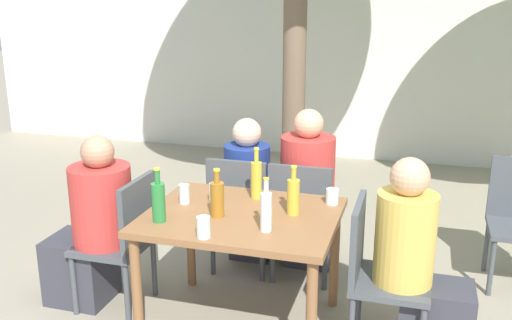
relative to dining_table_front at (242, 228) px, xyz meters
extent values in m
cube|color=silver|center=(0.00, 4.09, 0.74)|extent=(10.00, 0.08, 2.80)
cylinder|color=brown|center=(-0.13, 1.96, 0.63)|extent=(0.21, 0.21, 2.58)
cube|color=brown|center=(0.00, 0.00, 0.07)|extent=(1.14, 0.92, 0.04)
cylinder|color=brown|center=(-0.51, -0.40, -0.30)|extent=(0.06, 0.06, 0.71)
cylinder|color=brown|center=(0.51, -0.40, -0.30)|extent=(0.06, 0.06, 0.71)
cylinder|color=brown|center=(-0.51, 0.40, -0.30)|extent=(0.06, 0.06, 0.71)
cylinder|color=brown|center=(0.51, 0.40, -0.30)|extent=(0.06, 0.06, 0.71)
cube|color=#474C51|center=(-0.89, 0.00, -0.23)|extent=(0.44, 0.44, 0.04)
cube|color=#474C51|center=(-0.69, 0.00, 0.02)|extent=(0.04, 0.44, 0.45)
cylinder|color=#474C51|center=(-1.08, 0.19, -0.45)|extent=(0.04, 0.04, 0.41)
cylinder|color=#474C51|center=(-1.08, -0.19, -0.45)|extent=(0.04, 0.04, 0.41)
cylinder|color=#474C51|center=(-0.70, 0.19, -0.45)|extent=(0.04, 0.04, 0.41)
cylinder|color=#474C51|center=(-0.70, -0.19, -0.45)|extent=(0.04, 0.04, 0.41)
cube|color=#474C51|center=(0.89, 0.00, -0.23)|extent=(0.44, 0.44, 0.04)
cube|color=#474C51|center=(0.69, 0.00, 0.02)|extent=(0.04, 0.44, 0.45)
cylinder|color=#474C51|center=(1.08, 0.19, -0.45)|extent=(0.04, 0.04, 0.41)
cylinder|color=#474C51|center=(0.70, 0.19, -0.45)|extent=(0.04, 0.04, 0.41)
cube|color=#474C51|center=(-0.23, 0.78, -0.23)|extent=(0.44, 0.44, 0.04)
cube|color=#474C51|center=(-0.23, 0.58, 0.02)|extent=(0.44, 0.04, 0.45)
cylinder|color=#474C51|center=(-0.04, 0.97, -0.45)|extent=(0.04, 0.04, 0.41)
cylinder|color=#474C51|center=(-0.42, 0.97, -0.45)|extent=(0.04, 0.04, 0.41)
cylinder|color=#474C51|center=(-0.04, 0.59, -0.45)|extent=(0.04, 0.04, 0.41)
cylinder|color=#474C51|center=(-0.42, 0.59, -0.45)|extent=(0.04, 0.04, 0.41)
cube|color=#474C51|center=(0.23, 0.78, -0.23)|extent=(0.44, 0.44, 0.04)
cube|color=#474C51|center=(0.23, 0.58, 0.02)|extent=(0.44, 0.04, 0.45)
cylinder|color=#474C51|center=(0.42, 0.97, -0.45)|extent=(0.04, 0.04, 0.41)
cylinder|color=#474C51|center=(0.04, 0.97, -0.45)|extent=(0.04, 0.04, 0.41)
cylinder|color=#474C51|center=(0.42, 0.59, -0.45)|extent=(0.04, 0.04, 0.41)
cylinder|color=#474C51|center=(0.04, 0.59, -0.45)|extent=(0.04, 0.04, 0.41)
cylinder|color=#474C51|center=(1.53, 0.84, -0.45)|extent=(0.04, 0.04, 0.41)
cylinder|color=#474C51|center=(1.53, 1.22, -0.45)|extent=(0.04, 0.04, 0.41)
cube|color=#383842|center=(-1.15, 0.00, -0.43)|extent=(0.40, 0.36, 0.45)
cylinder|color=#C63833|center=(-0.95, 0.00, 0.05)|extent=(0.39, 0.39, 0.52)
sphere|color=tan|center=(-0.95, 0.00, 0.40)|extent=(0.21, 0.21, 0.21)
cylinder|color=gold|center=(0.95, 0.00, 0.05)|extent=(0.33, 0.33, 0.52)
sphere|color=tan|center=(0.95, 0.00, 0.41)|extent=(0.21, 0.21, 0.21)
cube|color=#383842|center=(-0.23, 1.04, -0.43)|extent=(0.31, 0.40, 0.45)
cylinder|color=navy|center=(-0.23, 0.84, 0.04)|extent=(0.34, 0.34, 0.50)
sphere|color=beige|center=(-0.23, 0.84, 0.38)|extent=(0.21, 0.21, 0.21)
cube|color=#383842|center=(0.23, 1.04, -0.43)|extent=(0.35, 0.40, 0.45)
cylinder|color=#C63833|center=(0.23, 0.84, 0.09)|extent=(0.39, 0.39, 0.59)
sphere|color=tan|center=(0.23, 0.84, 0.48)|extent=(0.21, 0.21, 0.21)
cylinder|color=gold|center=(0.29, 0.08, 0.20)|extent=(0.07, 0.07, 0.21)
cylinder|color=gold|center=(0.29, 0.08, 0.34)|extent=(0.03, 0.03, 0.07)
cylinder|color=gold|center=(0.29, 0.08, 0.39)|extent=(0.04, 0.04, 0.01)
cylinder|color=#9E661E|center=(-0.12, -0.08, 0.20)|extent=(0.08, 0.08, 0.21)
cylinder|color=#9E661E|center=(-0.12, -0.08, 0.34)|extent=(0.03, 0.03, 0.07)
cylinder|color=gold|center=(-0.12, -0.08, 0.38)|extent=(0.04, 0.04, 0.01)
cylinder|color=gold|center=(0.01, 0.29, 0.21)|extent=(0.07, 0.07, 0.24)
cylinder|color=gold|center=(0.01, 0.29, 0.37)|extent=(0.03, 0.03, 0.08)
cylinder|color=gold|center=(0.01, 0.29, 0.42)|extent=(0.03, 0.03, 0.01)
cylinder|color=silver|center=(0.21, -0.21, 0.20)|extent=(0.06, 0.06, 0.22)
cylinder|color=silver|center=(0.21, -0.21, 0.35)|extent=(0.03, 0.03, 0.08)
cylinder|color=gold|center=(0.21, -0.21, 0.40)|extent=(0.03, 0.03, 0.01)
cylinder|color=#287A38|center=(-0.42, -0.24, 0.21)|extent=(0.08, 0.08, 0.23)
cylinder|color=#287A38|center=(-0.42, -0.24, 0.36)|extent=(0.03, 0.03, 0.08)
cylinder|color=gold|center=(-0.42, -0.24, 0.41)|extent=(0.04, 0.04, 0.01)
cylinder|color=silver|center=(-0.22, 0.14, 0.16)|extent=(0.07, 0.07, 0.12)
cylinder|color=silver|center=(-0.09, -0.39, 0.15)|extent=(0.08, 0.08, 0.12)
cylinder|color=white|center=(0.49, 0.32, 0.14)|extent=(0.08, 0.08, 0.10)
cylinder|color=silver|center=(-0.40, 0.07, 0.16)|extent=(0.07, 0.07, 0.12)
camera|label=1|loc=(0.98, -3.02, 1.35)|focal=40.00mm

